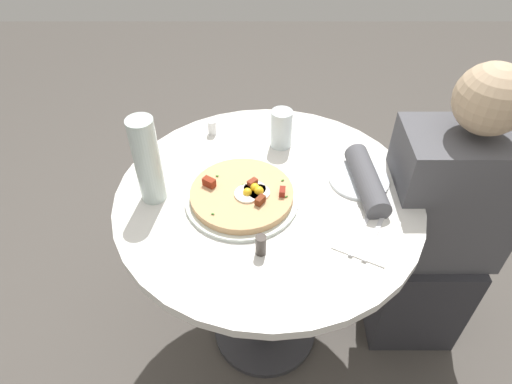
{
  "coord_description": "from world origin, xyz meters",
  "views": [
    {
      "loc": [
        -0.04,
        -0.96,
        1.67
      ],
      "look_at": [
        -0.04,
        -0.01,
        0.77
      ],
      "focal_mm": 32.11,
      "sensor_mm": 36.0,
      "label": 1
    }
  ],
  "objects_px": {
    "water_bottle": "(148,161)",
    "bread_plate": "(360,180)",
    "knife": "(362,232)",
    "water_glass": "(282,129)",
    "breakfast_pizza": "(243,194)",
    "pizza_plate": "(243,198)",
    "salt_shaker": "(213,127)",
    "dining_table": "(268,235)",
    "fork": "(375,237)",
    "pepper_shaker": "(262,245)",
    "person_seated": "(435,238)"
  },
  "relations": [
    {
      "from": "pizza_plate",
      "to": "pepper_shaker",
      "type": "distance_m",
      "value": 0.2
    },
    {
      "from": "dining_table",
      "to": "bread_plate",
      "type": "xyz_separation_m",
      "value": [
        0.27,
        0.06,
        0.18
      ]
    },
    {
      "from": "bread_plate",
      "to": "knife",
      "type": "bearing_deg",
      "value": -97.92
    },
    {
      "from": "person_seated",
      "to": "fork",
      "type": "height_order",
      "value": "person_seated"
    },
    {
      "from": "dining_table",
      "to": "knife",
      "type": "xyz_separation_m",
      "value": [
        0.24,
        -0.15,
        0.19
      ]
    },
    {
      "from": "fork",
      "to": "person_seated",
      "type": "bearing_deg",
      "value": -25.53
    },
    {
      "from": "fork",
      "to": "knife",
      "type": "relative_size",
      "value": 1.0
    },
    {
      "from": "bread_plate",
      "to": "knife",
      "type": "height_order",
      "value": "bread_plate"
    },
    {
      "from": "dining_table",
      "to": "person_seated",
      "type": "bearing_deg",
      "value": 5.17
    },
    {
      "from": "water_bottle",
      "to": "bread_plate",
      "type": "bearing_deg",
      "value": 6.49
    },
    {
      "from": "water_glass",
      "to": "salt_shaker",
      "type": "relative_size",
      "value": 2.61
    },
    {
      "from": "person_seated",
      "to": "water_bottle",
      "type": "height_order",
      "value": "person_seated"
    },
    {
      "from": "person_seated",
      "to": "breakfast_pizza",
      "type": "bearing_deg",
      "value": -173.27
    },
    {
      "from": "breakfast_pizza",
      "to": "pizza_plate",
      "type": "bearing_deg",
      "value": 172.03
    },
    {
      "from": "pizza_plate",
      "to": "salt_shaker",
      "type": "xyz_separation_m",
      "value": [
        -0.11,
        0.32,
        0.02
      ]
    },
    {
      "from": "dining_table",
      "to": "fork",
      "type": "distance_m",
      "value": 0.37
    },
    {
      "from": "fork",
      "to": "salt_shaker",
      "type": "bearing_deg",
      "value": 71.6
    },
    {
      "from": "dining_table",
      "to": "knife",
      "type": "distance_m",
      "value": 0.34
    },
    {
      "from": "pizza_plate",
      "to": "pepper_shaker",
      "type": "xyz_separation_m",
      "value": [
        0.05,
        -0.19,
        0.02
      ]
    },
    {
      "from": "dining_table",
      "to": "fork",
      "type": "bearing_deg",
      "value": -31.41
    },
    {
      "from": "fork",
      "to": "salt_shaker",
      "type": "xyz_separation_m",
      "value": [
        -0.46,
        0.46,
        0.02
      ]
    },
    {
      "from": "person_seated",
      "to": "water_glass",
      "type": "height_order",
      "value": "person_seated"
    },
    {
      "from": "fork",
      "to": "pizza_plate",
      "type": "bearing_deg",
      "value": 94.84
    },
    {
      "from": "dining_table",
      "to": "pepper_shaker",
      "type": "relative_size",
      "value": 15.01
    },
    {
      "from": "water_glass",
      "to": "salt_shaker",
      "type": "height_order",
      "value": "water_glass"
    },
    {
      "from": "knife",
      "to": "water_glass",
      "type": "distance_m",
      "value": 0.44
    },
    {
      "from": "breakfast_pizza",
      "to": "water_glass",
      "type": "relative_size",
      "value": 2.28
    },
    {
      "from": "breakfast_pizza",
      "to": "bread_plate",
      "type": "relative_size",
      "value": 1.64
    },
    {
      "from": "dining_table",
      "to": "knife",
      "type": "height_order",
      "value": "knife"
    },
    {
      "from": "pizza_plate",
      "to": "fork",
      "type": "height_order",
      "value": "pizza_plate"
    },
    {
      "from": "water_glass",
      "to": "knife",
      "type": "bearing_deg",
      "value": -62.86
    },
    {
      "from": "person_seated",
      "to": "salt_shaker",
      "type": "xyz_separation_m",
      "value": [
        -0.74,
        0.25,
        0.27
      ]
    },
    {
      "from": "bread_plate",
      "to": "knife",
      "type": "xyz_separation_m",
      "value": [
        -0.03,
        -0.21,
        0.0
      ]
    },
    {
      "from": "pizza_plate",
      "to": "bread_plate",
      "type": "height_order",
      "value": "pizza_plate"
    },
    {
      "from": "person_seated",
      "to": "fork",
      "type": "distance_m",
      "value": 0.44
    },
    {
      "from": "fork",
      "to": "water_bottle",
      "type": "distance_m",
      "value": 0.63
    },
    {
      "from": "bread_plate",
      "to": "water_bottle",
      "type": "xyz_separation_m",
      "value": [
        -0.6,
        -0.07,
        0.13
      ]
    },
    {
      "from": "breakfast_pizza",
      "to": "fork",
      "type": "height_order",
      "value": "breakfast_pizza"
    },
    {
      "from": "knife",
      "to": "water_bottle",
      "type": "xyz_separation_m",
      "value": [
        -0.57,
        0.14,
        0.13
      ]
    },
    {
      "from": "knife",
      "to": "salt_shaker",
      "type": "distance_m",
      "value": 0.62
    },
    {
      "from": "water_bottle",
      "to": "salt_shaker",
      "type": "xyz_separation_m",
      "value": [
        0.15,
        0.31,
        -0.11
      ]
    },
    {
      "from": "bread_plate",
      "to": "salt_shaker",
      "type": "distance_m",
      "value": 0.51
    },
    {
      "from": "breakfast_pizza",
      "to": "bread_plate",
      "type": "xyz_separation_m",
      "value": [
        0.34,
        0.08,
        -0.02
      ]
    },
    {
      "from": "dining_table",
      "to": "water_bottle",
      "type": "relative_size",
      "value": 3.37
    },
    {
      "from": "pizza_plate",
      "to": "knife",
      "type": "xyz_separation_m",
      "value": [
        0.32,
        -0.13,
        0.0
      ]
    },
    {
      "from": "breakfast_pizza",
      "to": "bread_plate",
      "type": "bearing_deg",
      "value": 13.49
    },
    {
      "from": "fork",
      "to": "pepper_shaker",
      "type": "xyz_separation_m",
      "value": [
        -0.3,
        -0.05,
        0.02
      ]
    },
    {
      "from": "breakfast_pizza",
      "to": "bread_plate",
      "type": "distance_m",
      "value": 0.36
    },
    {
      "from": "breakfast_pizza",
      "to": "pepper_shaker",
      "type": "bearing_deg",
      "value": -75.33
    },
    {
      "from": "breakfast_pizza",
      "to": "knife",
      "type": "height_order",
      "value": "breakfast_pizza"
    }
  ]
}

